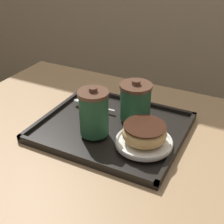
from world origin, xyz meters
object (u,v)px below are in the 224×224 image
object	(u,v)px
spoon	(85,103)
donut_chocolate_glazed	(144,132)
coffee_cup_front	(94,112)
coffee_cup_rear	(135,101)

from	to	relation	value
spoon	donut_chocolate_glazed	bearing A→B (deg)	155.57
coffee_cup_front	donut_chocolate_glazed	bearing A→B (deg)	5.36
coffee_cup_front	coffee_cup_rear	xyz separation A→B (m)	(0.07, 0.13, -0.01)
spoon	coffee_cup_front	bearing A→B (deg)	130.78
donut_chocolate_glazed	spoon	distance (m)	0.29
coffee_cup_front	spoon	size ratio (longest dim) A/B	0.93
donut_chocolate_glazed	spoon	bearing A→B (deg)	155.65
coffee_cup_front	coffee_cup_rear	world-z (taller)	coffee_cup_front
coffee_cup_rear	donut_chocolate_glazed	world-z (taller)	coffee_cup_rear
coffee_cup_front	spoon	world-z (taller)	coffee_cup_front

